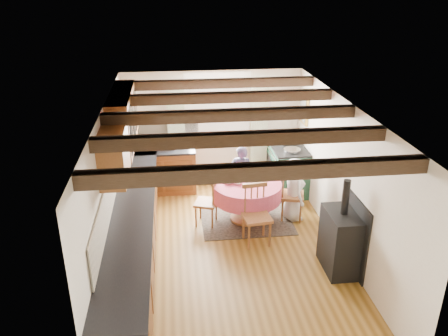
{
  "coord_description": "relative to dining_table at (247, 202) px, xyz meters",
  "views": [
    {
      "loc": [
        -0.83,
        -6.13,
        4.17
      ],
      "look_at": [
        0.0,
        0.8,
        1.15
      ],
      "focal_mm": 36.42,
      "sensor_mm": 36.0,
      "label": 1
    }
  ],
  "objects": [
    {
      "name": "curtain_left",
      "position": [
        -1.18,
        1.64,
        0.73
      ],
      "size": [
        0.35,
        0.1,
        2.1
      ],
      "primitive_type": "cube",
      "color": "silver",
      "rests_on": "wall_back"
    },
    {
      "name": "rug",
      "position": [
        0.0,
        0.0,
        -0.37
      ],
      "size": [
        1.63,
        1.27,
        0.01
      ],
      "primitive_type": "cube",
      "color": "black",
      "rests_on": "floor"
    },
    {
      "name": "bowl_b",
      "position": [
        -0.33,
        0.04,
        0.4
      ],
      "size": [
        0.22,
        0.22,
        0.06
      ],
      "primitive_type": "imported",
      "rotation": [
        0.0,
        0.0,
        0.24
      ],
      "color": "silver",
      "rests_on": "dining_table"
    },
    {
      "name": "chair_right",
      "position": [
        0.83,
        -0.01,
        0.13
      ],
      "size": [
        0.54,
        0.53,
        1.0
      ],
      "primitive_type": null,
      "rotation": [
        0.0,
        0.0,
        1.31
      ],
      "color": "olive",
      "rests_on": "floor"
    },
    {
      "name": "child_far",
      "position": [
        -0.0,
        0.66,
        0.23
      ],
      "size": [
        0.49,
        0.38,
        1.2
      ],
      "primitive_type": "imported",
      "rotation": [
        0.0,
        0.0,
        2.92
      ],
      "color": "#363450",
      "rests_on": "floor"
    },
    {
      "name": "base_cabinet_left",
      "position": [
        -1.93,
        -1.01,
        0.07
      ],
      "size": [
        0.6,
        5.3,
        0.88
      ],
      "primitive_type": "cube",
      "color": "brown",
      "rests_on": "floor"
    },
    {
      "name": "window_frame",
      "position": [
        -0.33,
        1.72,
        1.23
      ],
      "size": [
        1.34,
        0.03,
        1.54
      ],
      "primitive_type": "cube",
      "color": "white",
      "rests_on": "wall_back"
    },
    {
      "name": "floor",
      "position": [
        -0.43,
        -1.01,
        -0.37
      ],
      "size": [
        3.6,
        5.5,
        0.0
      ],
      "primitive_type": "cube",
      "color": "olive",
      "rests_on": "ground"
    },
    {
      "name": "beam_b",
      "position": [
        -0.43,
        -2.01,
        1.94
      ],
      "size": [
        3.6,
        0.16,
        0.16
      ],
      "primitive_type": "cube",
      "color": "#3C2B1E",
      "rests_on": "ceiling"
    },
    {
      "name": "curtain_right",
      "position": [
        0.52,
        1.64,
        0.73
      ],
      "size": [
        0.35,
        0.1,
        2.1
      ],
      "primitive_type": "cube",
      "color": "silver",
      "rests_on": "wall_back"
    },
    {
      "name": "wall_right",
      "position": [
        1.37,
        -1.01,
        0.83
      ],
      "size": [
        0.0,
        5.5,
        2.4
      ],
      "primitive_type": "cube",
      "color": "silver",
      "rests_on": "ground"
    },
    {
      "name": "aga_range",
      "position": [
        1.04,
        1.13,
        0.11
      ],
      "size": [
        0.68,
        1.05,
        0.97
      ],
      "primitive_type": null,
      "color": "#1D4532",
      "rests_on": "floor"
    },
    {
      "name": "beam_e",
      "position": [
        -0.43,
        0.99,
        1.94
      ],
      "size": [
        3.6,
        0.16,
        0.16
      ],
      "primitive_type": "cube",
      "color": "#3C2B1E",
      "rests_on": "ceiling"
    },
    {
      "name": "wall_plate",
      "position": [
        0.62,
        1.71,
        1.33
      ],
      "size": [
        0.3,
        0.02,
        0.3
      ],
      "primitive_type": "cylinder",
      "rotation": [
        1.57,
        0.0,
        0.0
      ],
      "color": "silver",
      "rests_on": "wall_back"
    },
    {
      "name": "wall_cabinet_glass",
      "position": [
        -2.06,
        0.19,
        1.58
      ],
      "size": [
        0.34,
        1.8,
        0.9
      ],
      "primitive_type": "cube",
      "color": "brown",
      "rests_on": "wall_left"
    },
    {
      "name": "wall_back",
      "position": [
        -0.43,
        1.74,
        0.83
      ],
      "size": [
        3.6,
        0.0,
        2.4
      ],
      "primitive_type": "cube",
      "color": "silver",
      "rests_on": "ground"
    },
    {
      "name": "bowl_a",
      "position": [
        -0.17,
        0.02,
        0.4
      ],
      "size": [
        0.28,
        0.28,
        0.05
      ],
      "primitive_type": "imported",
      "rotation": [
        0.0,
        0.0,
        5.62
      ],
      "color": "silver",
      "rests_on": "dining_table"
    },
    {
      "name": "canister_wide",
      "position": [
        -1.35,
        1.54,
        0.65
      ],
      "size": [
        0.19,
        0.19,
        0.21
      ],
      "primitive_type": "cylinder",
      "color": "#262628",
      "rests_on": "worktop_back"
    },
    {
      "name": "child_right",
      "position": [
        0.86,
        -0.02,
        0.21
      ],
      "size": [
        0.43,
        0.61,
        1.17
      ],
      "primitive_type": "imported",
      "rotation": [
        0.0,
        0.0,
        1.67
      ],
      "color": "silver",
      "rests_on": "floor"
    },
    {
      "name": "dining_table",
      "position": [
        0.0,
        0.0,
        0.0
      ],
      "size": [
        1.23,
        1.23,
        0.74
      ],
      "primitive_type": null,
      "color": "#E44C6F",
      "rests_on": "floor"
    },
    {
      "name": "cast_iron_stove",
      "position": [
        1.15,
        -1.62,
        0.37
      ],
      "size": [
        0.45,
        0.74,
        1.49
      ],
      "primitive_type": null,
      "color": "black",
      "rests_on": "floor"
    },
    {
      "name": "worktop_back",
      "position": [
        -1.48,
        1.42,
        0.53
      ],
      "size": [
        1.3,
        0.64,
        0.04
      ],
      "primitive_type": "cube",
      "color": "black",
      "rests_on": "base_cabinet_back"
    },
    {
      "name": "base_cabinet_back",
      "position": [
        -1.48,
        1.44,
        0.07
      ],
      "size": [
        1.3,
        0.6,
        0.88
      ],
      "primitive_type": "cube",
      "color": "brown",
      "rests_on": "floor"
    },
    {
      "name": "beam_a",
      "position": [
        -0.43,
        -3.01,
        1.94
      ],
      "size": [
        3.6,
        0.16,
        0.16
      ],
      "primitive_type": "cube",
      "color": "#3C2B1E",
      "rests_on": "ceiling"
    },
    {
      "name": "canister_tall",
      "position": [
        -1.79,
        1.5,
        0.67
      ],
      "size": [
        0.14,
        0.14,
        0.25
      ],
      "primitive_type": "cylinder",
      "color": "#262628",
      "rests_on": "worktop_back"
    },
    {
      "name": "ceiling",
      "position": [
        -0.43,
        -1.01,
        2.03
      ],
      "size": [
        3.6,
        5.5,
        0.0
      ],
      "primitive_type": "cube",
      "color": "white",
      "rests_on": "ground"
    },
    {
      "name": "splash_back",
      "position": [
        -1.43,
        1.72,
        0.83
      ],
      "size": [
        1.4,
        0.02,
        0.55
      ],
      "primitive_type": "cube",
      "color": "beige",
      "rests_on": "wall_back"
    },
    {
      "name": "worktop_left",
      "position": [
        -1.91,
        -1.01,
        0.53
      ],
      "size": [
        0.64,
        5.3,
        0.04
      ],
      "primitive_type": "cube",
      "color": "black",
      "rests_on": "base_cabinet_left"
    },
    {
      "name": "beam_d",
      "position": [
        -0.43,
        -0.01,
        1.94
      ],
      "size": [
        3.6,
        0.16,
        0.16
      ],
      "primitive_type": "cube",
      "color": "#3C2B1E",
      "rests_on": "ceiling"
    },
    {
      "name": "wall_front",
      "position": [
        -0.43,
        -3.76,
        0.83
      ],
      "size": [
        3.6,
        0.0,
        2.4
      ],
      "primitive_type": "cube",
      "color": "silver",
      "rests_on": "ground"
    },
    {
      "name": "beam_c",
      "position": [
        -0.43,
        -1.01,
        1.94
      ],
      "size": [
        3.6,
        0.16,
        0.16
      ],
      "primitive_type": "cube",
      "color": "#3C2B1E",
      "rests_on": "ceiling"
    },
    {
      "name": "cup",
      "position": [
        -0.01,
        -0.06,
        0.42
      ],
      "size": [
        0.11,
        0.11,
        0.09
      ],
      "primitive_type": "imported",
      "rotation": [
        0.0,
        0.0,
        3.3
      ],
      "color": "silver",
      "rests_on": "dining_table"
    },
    {
      "name": "canister_slim",
      "position": [
        -1.26,
        1.36,
        0.69
      ],
      "size": [
        0.1,
        0.1,
        0.27
      ],
      "primitive_type": "cylinder",
      "color": "#262628",
      "rests_on": "worktop_back"
    },
    {
      "name": "curtain_rod",
      "position": [
        -0.33,
        1.64,
        1.83
      ],
      "size": [
        2.0,
        0.03,
        0.03
      ],
      "primitive_type": "cylinder",
      "rotation": [
        0.0,
        1.57,
        0.0
      ],
      "color": "black",
      "rests_on": "wall_back"
    },
    {
      "name": "wall_picture",
      "position": [
        1.34,
        1.29,
        1.33
      ],
      "size": [
        0.04,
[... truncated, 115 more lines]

